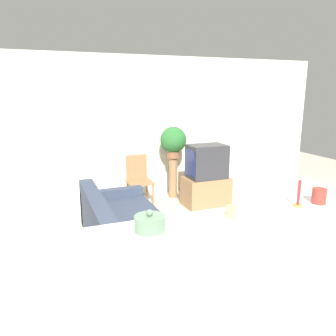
{
  "coord_description": "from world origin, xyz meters",
  "views": [
    {
      "loc": [
        -1.29,
        -2.68,
        2.06
      ],
      "look_at": [
        0.56,
        2.05,
        0.85
      ],
      "focal_mm": 35.0,
      "sensor_mm": 36.0,
      "label": 1
    }
  ],
  "objects_px": {
    "couch": "(124,229)",
    "decorative_bowl": "(150,223)",
    "potted_plant": "(173,141)",
    "wooden_chair": "(139,177)",
    "television": "(207,161)"
  },
  "relations": [
    {
      "from": "couch",
      "to": "decorative_bowl",
      "type": "bearing_deg",
      "value": -97.8
    },
    {
      "from": "potted_plant",
      "to": "decorative_bowl",
      "type": "distance_m",
      "value": 3.99
    },
    {
      "from": "couch",
      "to": "potted_plant",
      "type": "relative_size",
      "value": 3.41
    },
    {
      "from": "couch",
      "to": "wooden_chair",
      "type": "height_order",
      "value": "wooden_chair"
    },
    {
      "from": "television",
      "to": "decorative_bowl",
      "type": "xyz_separation_m",
      "value": [
        -2.04,
        -2.97,
        0.31
      ]
    },
    {
      "from": "couch",
      "to": "potted_plant",
      "type": "xyz_separation_m",
      "value": [
        1.41,
        1.7,
        0.87
      ]
    },
    {
      "from": "couch",
      "to": "television",
      "type": "relative_size",
      "value": 3.02
    },
    {
      "from": "couch",
      "to": "wooden_chair",
      "type": "bearing_deg",
      "value": 67.17
    },
    {
      "from": "television",
      "to": "potted_plant",
      "type": "relative_size",
      "value": 1.13
    },
    {
      "from": "decorative_bowl",
      "to": "wooden_chair",
      "type": "bearing_deg",
      "value": 75.03
    },
    {
      "from": "wooden_chair",
      "to": "potted_plant",
      "type": "relative_size",
      "value": 1.5
    },
    {
      "from": "couch",
      "to": "decorative_bowl",
      "type": "distance_m",
      "value": 2.13
    },
    {
      "from": "couch",
      "to": "wooden_chair",
      "type": "distance_m",
      "value": 1.79
    },
    {
      "from": "potted_plant",
      "to": "decorative_bowl",
      "type": "relative_size",
      "value": 2.67
    },
    {
      "from": "television",
      "to": "potted_plant",
      "type": "height_order",
      "value": "potted_plant"
    }
  ]
}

